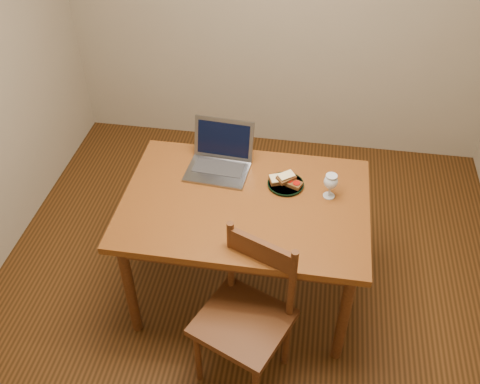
# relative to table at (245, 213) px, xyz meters

# --- Properties ---
(floor) EXTENTS (3.20, 3.20, 0.02)m
(floor) POSITION_rel_table_xyz_m (0.02, 0.01, -0.66)
(floor) COLOR black
(floor) RESTS_ON ground
(table) EXTENTS (1.30, 0.90, 0.74)m
(table) POSITION_rel_table_xyz_m (0.00, 0.00, 0.00)
(table) COLOR #491E0C
(table) RESTS_ON floor
(chair) EXTENTS (0.54, 0.53, 0.45)m
(chair) POSITION_rel_table_xyz_m (0.08, -0.52, -0.17)
(chair) COLOR #391C0B
(chair) RESTS_ON floor
(plate) EXTENTS (0.20, 0.20, 0.02)m
(plate) POSITION_rel_table_xyz_m (0.20, 0.16, 0.09)
(plate) COLOR black
(plate) RESTS_ON table
(sandwich_cheese) EXTENTS (0.13, 0.10, 0.03)m
(sandwich_cheese) POSITION_rel_table_xyz_m (0.17, 0.17, 0.12)
(sandwich_cheese) COLOR #381E0C
(sandwich_cheese) RESTS_ON plate
(sandwich_tomato) EXTENTS (0.11, 0.09, 0.03)m
(sandwich_tomato) POSITION_rel_table_xyz_m (0.24, 0.15, 0.12)
(sandwich_tomato) COLOR #381E0C
(sandwich_tomato) RESTS_ON plate
(sandwich_top) EXTENTS (0.11, 0.11, 0.03)m
(sandwich_top) POSITION_rel_table_xyz_m (0.20, 0.16, 0.14)
(sandwich_top) COLOR #381E0C
(sandwich_top) RESTS_ON plate
(milk_glass) EXTENTS (0.08, 0.08, 0.14)m
(milk_glass) POSITION_rel_table_xyz_m (0.44, 0.11, 0.16)
(milk_glass) COLOR white
(milk_glass) RESTS_ON table
(laptop) EXTENTS (0.36, 0.33, 0.25)m
(laptop) POSITION_rel_table_xyz_m (-0.18, 0.28, 0.15)
(laptop) COLOR slate
(laptop) RESTS_ON table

